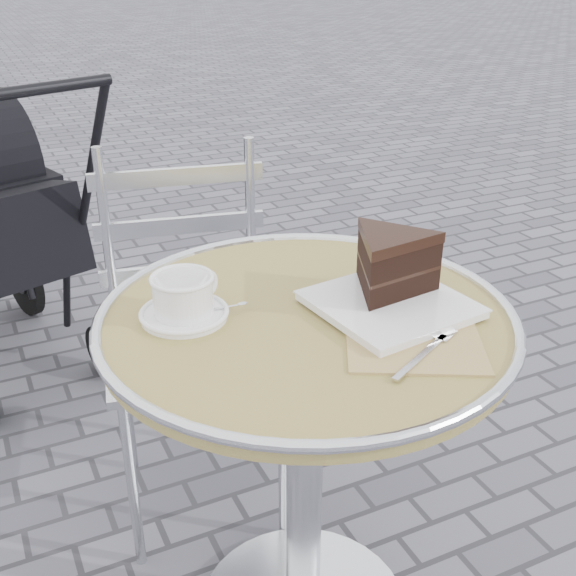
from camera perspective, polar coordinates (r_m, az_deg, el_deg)
name	(u,v)px	position (r m, az deg, el deg)	size (l,w,h in m)	color
cafe_table	(305,395)	(1.31, 1.39, -8.47)	(0.72, 0.72, 0.74)	silver
cappuccino_set	(184,299)	(1.22, -8.21, -0.88)	(0.17, 0.15, 0.07)	white
cake_plate_set	(391,273)	(1.25, 8.12, 1.22)	(0.30, 0.40, 0.13)	tan
bistro_chair	(187,292)	(1.72, -7.96, -0.32)	(0.47, 0.47, 0.89)	silver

